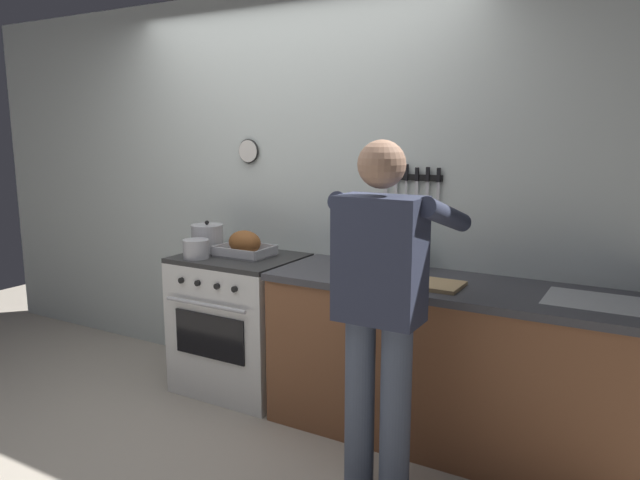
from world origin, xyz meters
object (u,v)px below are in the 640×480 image
bottle_vinegar (378,250)px  person_cook (381,300)px  bottle_soy_sauce (387,251)px  bottle_cooking_oil (405,250)px  bottle_dish_soap (412,253)px  roasting_pan (245,245)px  cutting_board (427,284)px  stove (241,323)px  stock_pot (207,238)px  bottle_wine_red (382,249)px  saucepan (196,249)px

bottle_vinegar → person_cook: bearing=-64.3°
bottle_soy_sauce → bottle_cooking_oil: 0.11m
bottle_cooking_oil → bottle_dish_soap: bearing=-37.0°
person_cook → bottle_soy_sauce: person_cook is taller
roasting_pan → bottle_cooking_oil: size_ratio=1.37×
bottle_vinegar → cutting_board: bearing=-31.7°
person_cook → bottle_vinegar: (-0.37, 0.77, 0.05)m
stove → cutting_board: 1.40m
stock_pot → bottle_vinegar: (1.19, 0.13, 0.01)m
bottle_wine_red → bottle_dish_soap: bearing=46.8°
bottle_wine_red → bottle_cooking_oil: 0.20m
roasting_pan → cutting_board: (1.28, -0.12, -0.06)m
stove → bottle_soy_sauce: 1.11m
saucepan → bottle_cooking_oil: 1.31m
person_cook → cutting_board: bearing=-4.4°
saucepan → stove: bearing=44.2°
stove → bottle_vinegar: 1.08m
stove → saucepan: (-0.19, -0.19, 0.51)m
person_cook → bottle_wine_red: size_ratio=5.08×
stove → person_cook: 1.52m
stock_pot → saucepan: (0.08, -0.20, -0.03)m
saucepan → bottle_dish_soap: bearing=15.7°
saucepan → cutting_board: (1.51, 0.08, -0.05)m
cutting_board → bottle_soy_sauce: bearing=138.5°
roasting_pan → bottle_dish_soap: 1.09m
stock_pot → bottle_dish_soap: size_ratio=0.86×
stock_pot → bottle_vinegar: size_ratio=0.84×
bottle_vinegar → bottle_cooking_oil: size_ratio=0.99×
stock_pot → bottle_cooking_oil: bearing=9.4°
bottle_dish_soap → bottle_wine_red: (-0.13, -0.14, 0.03)m
saucepan → bottle_wine_red: bottle_wine_red is taller
stove → person_cook: bearing=-26.1°
saucepan → stock_pot: bearing=111.1°
person_cook → cutting_board: 0.53m
stock_pot → bottle_dish_soap: 1.40m
roasting_pan → bottle_dish_soap: size_ratio=1.42×
bottle_soy_sauce → bottle_wine_red: bearing=-75.2°
cutting_board → bottle_dish_soap: bearing=124.9°
bottle_dish_soap → bottle_cooking_oil: size_ratio=0.96×
bottle_vinegar → bottle_wine_red: 0.12m
stock_pot → bottle_vinegar: bearing=6.2°
person_cook → bottle_cooking_oil: bearing=13.9°
roasting_pan → bottle_wine_red: bottle_wine_red is taller
roasting_pan → bottle_dish_soap: (1.08, 0.16, 0.03)m
roasting_pan → bottle_soy_sauce: bottle_soy_sauce is taller
roasting_pan → bottle_vinegar: 0.89m
bottle_wine_red → cutting_board: bearing=-24.7°
stove → saucepan: bearing=-135.8°
bottle_wine_red → roasting_pan: bearing=-178.5°
bottle_soy_sauce → bottle_cooking_oil: size_ratio=0.85×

